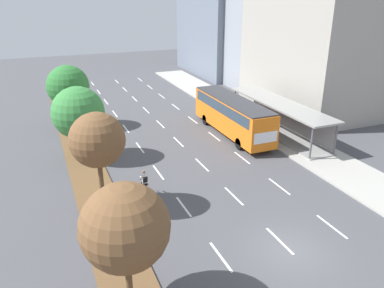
# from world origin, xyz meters

# --- Properties ---
(ground_plane) EXTENTS (140.00, 140.00, 0.00)m
(ground_plane) POSITION_xyz_m (0.00, 0.00, 0.00)
(ground_plane) COLOR #4C4C51
(median_strip) EXTENTS (2.60, 52.00, 0.12)m
(median_strip) POSITION_xyz_m (-8.30, 20.00, 0.06)
(median_strip) COLOR brown
(median_strip) RESTS_ON ground
(sidewalk_right) EXTENTS (4.50, 52.00, 0.15)m
(sidewalk_right) POSITION_xyz_m (9.25, 20.00, 0.07)
(sidewalk_right) COLOR #ADAAA3
(sidewalk_right) RESTS_ON ground
(lane_divider_left) EXTENTS (0.14, 49.18, 0.01)m
(lane_divider_left) POSITION_xyz_m (-3.50, 19.09, 0.00)
(lane_divider_left) COLOR white
(lane_divider_left) RESTS_ON ground
(lane_divider_center) EXTENTS (0.14, 49.18, 0.01)m
(lane_divider_center) POSITION_xyz_m (0.00, 19.09, 0.00)
(lane_divider_center) COLOR white
(lane_divider_center) RESTS_ON ground
(lane_divider_right) EXTENTS (0.14, 49.18, 0.01)m
(lane_divider_right) POSITION_xyz_m (3.50, 19.09, 0.00)
(lane_divider_right) COLOR white
(lane_divider_right) RESTS_ON ground
(bus_shelter) EXTENTS (2.90, 13.26, 2.86)m
(bus_shelter) POSITION_xyz_m (9.53, 14.94, 1.87)
(bus_shelter) COLOR gray
(bus_shelter) RESTS_ON sidewalk_right
(bus) EXTENTS (2.54, 11.29, 3.37)m
(bus) POSITION_xyz_m (5.25, 16.44, 2.07)
(bus) COLOR orange
(bus) RESTS_ON ground
(cyclist) EXTENTS (0.46, 1.82, 1.71)m
(cyclist) POSITION_xyz_m (-5.29, 8.44, 0.79)
(cyclist) COLOR black
(cyclist) RESTS_ON ground
(median_tree_nearest) EXTENTS (3.62, 3.62, 5.57)m
(median_tree_nearest) POSITION_xyz_m (-8.45, -0.42, 3.87)
(median_tree_nearest) COLOR brown
(median_tree_nearest) RESTS_ON median_strip
(median_tree_second) EXTENTS (3.23, 3.23, 6.04)m
(median_tree_second) POSITION_xyz_m (-8.11, 7.73, 4.52)
(median_tree_second) COLOR brown
(median_tree_second) RESTS_ON median_strip
(median_tree_third) EXTENTS (4.01, 4.01, 5.72)m
(median_tree_third) POSITION_xyz_m (-8.26, 15.88, 3.83)
(median_tree_third) COLOR brown
(median_tree_third) RESTS_ON median_strip
(median_tree_fourth) EXTENTS (3.96, 3.96, 5.93)m
(median_tree_fourth) POSITION_xyz_m (-8.19, 24.03, 4.06)
(median_tree_fourth) COLOR brown
(median_tree_fourth) RESTS_ON median_strip
(building_far_right) EXTENTS (6.58, 15.96, 17.21)m
(building_far_right) POSITION_xyz_m (15.89, 42.99, 8.60)
(building_far_right) COLOR slate
(building_far_right) RESTS_ON ground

